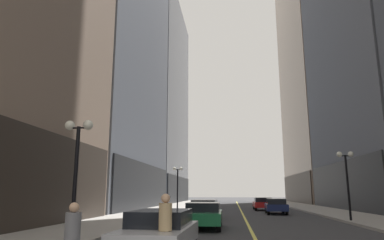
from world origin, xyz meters
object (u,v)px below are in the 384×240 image
at_px(pedestrian_in_grey_suit, 72,235).
at_px(pedestrian_in_tan_trench, 165,223).
at_px(car_navy, 276,206).
at_px(street_lamp_left_near, 77,152).
at_px(car_grey, 204,209).
at_px(street_lamp_right_mid, 346,170).
at_px(street_lamp_left_far, 178,178).
at_px(car_silver, 160,231).
at_px(car_green, 203,214).
at_px(car_red, 263,203).

bearing_deg(pedestrian_in_grey_suit, pedestrian_in_tan_trench, 43.15).
distance_m(car_navy, street_lamp_left_near, 22.14).
bearing_deg(car_grey, street_lamp_right_mid, -13.00).
height_order(street_lamp_left_far, street_lamp_right_mid, same).
bearing_deg(car_silver, street_lamp_right_mid, 53.40).
distance_m(car_green, street_lamp_left_far, 17.47).
height_order(car_grey, car_navy, same).
height_order(pedestrian_in_grey_suit, pedestrian_in_tan_trench, pedestrian_in_tan_trench).
bearing_deg(car_red, street_lamp_left_far, -162.31).
relative_size(car_navy, car_red, 1.11).
distance_m(car_green, pedestrian_in_tan_trench, 9.63).
relative_size(pedestrian_in_tan_trench, street_lamp_right_mid, 0.41).
xyz_separation_m(car_silver, car_green, (0.63, 8.24, 0.00)).
height_order(car_grey, pedestrian_in_tan_trench, pedestrian_in_tan_trench).
xyz_separation_m(car_red, street_lamp_left_near, (-8.72, -26.45, 2.54)).
bearing_deg(car_navy, street_lamp_left_near, -115.03).
height_order(car_silver, car_red, same).
height_order(car_green, car_grey, same).
xyz_separation_m(pedestrian_in_tan_trench, street_lamp_left_far, (-3.79, 26.44, 2.19)).
height_order(car_silver, car_grey, same).
distance_m(car_navy, pedestrian_in_grey_suit, 25.37).
height_order(car_green, street_lamp_right_mid, street_lamp_right_mid).
bearing_deg(pedestrian_in_grey_suit, street_lamp_left_far, 94.19).
bearing_deg(car_silver, pedestrian_in_tan_trench, -73.09).
bearing_deg(street_lamp_right_mid, street_lamp_left_near, -138.53).
bearing_deg(car_grey, street_lamp_left_far, 109.09).
xyz_separation_m(car_navy, car_red, (-0.58, 6.53, -0.00)).
relative_size(car_green, pedestrian_in_tan_trench, 2.50).
height_order(pedestrian_in_tan_trench, street_lamp_right_mid, street_lamp_right_mid).
relative_size(car_red, street_lamp_left_far, 0.91).
xyz_separation_m(car_green, street_lamp_right_mid, (8.80, 4.46, 2.54)).
height_order(car_grey, street_lamp_left_far, street_lamp_left_far).
bearing_deg(street_lamp_right_mid, car_red, 105.08).
relative_size(car_silver, car_grey, 1.03).
distance_m(car_silver, pedestrian_in_tan_trench, 1.48).
bearing_deg(street_lamp_left_near, pedestrian_in_grey_suit, -64.87).
relative_size(pedestrian_in_grey_suit, street_lamp_left_near, 0.37).
bearing_deg(car_navy, car_silver, -105.57).
xyz_separation_m(car_silver, pedestrian_in_tan_trench, (0.42, -1.38, 0.34)).
bearing_deg(street_lamp_left_far, car_silver, -82.35).
relative_size(car_grey, street_lamp_right_mid, 0.97).
distance_m(car_silver, car_red, 28.35).
height_order(car_grey, car_red, same).
bearing_deg(street_lamp_left_near, street_lamp_left_far, 90.00).
bearing_deg(car_grey, car_red, 68.25).
bearing_deg(pedestrian_in_tan_trench, street_lamp_right_mid, 57.37).
xyz_separation_m(car_grey, street_lamp_left_far, (-3.54, 10.22, 2.54)).
bearing_deg(pedestrian_in_grey_suit, street_lamp_right_mid, 55.62).
xyz_separation_m(pedestrian_in_tan_trench, street_lamp_right_mid, (9.01, 14.08, 2.19)).
height_order(car_silver, car_navy, same).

